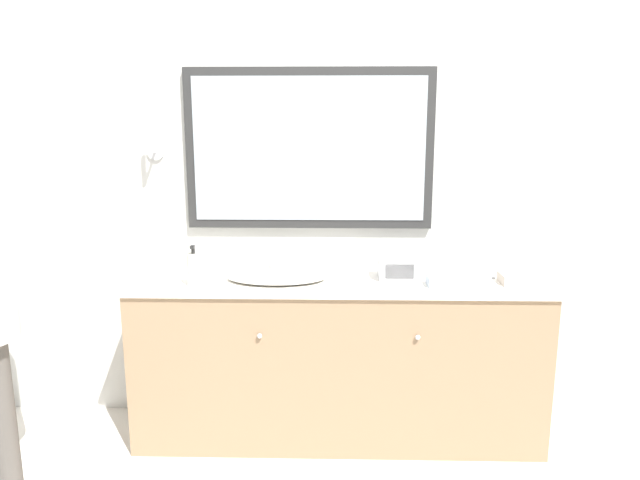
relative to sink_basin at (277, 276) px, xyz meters
name	(u,v)px	position (x,y,z in m)	size (l,w,h in m)	color
ground_plane	(338,462)	(0.31, -0.24, -0.88)	(14.00, 14.00, 0.00)	silver
wall_back	(337,189)	(0.30, 0.30, 0.41)	(8.00, 0.18, 2.55)	silver
vanity_counter	(338,358)	(0.31, 0.02, -0.45)	(2.12, 0.51, 0.86)	#937556
sink_basin	(277,276)	(0.00, 0.00, 0.00)	(0.49, 0.36, 0.17)	silver
soap_bottle	(194,269)	(-0.39, -0.12, 0.06)	(0.07, 0.07, 0.20)	beige
appliance_box	(398,268)	(0.61, 0.03, 0.04)	(0.20, 0.15, 0.11)	#BCBCC1
picture_frame	(446,263)	(0.86, 0.11, 0.04)	(0.10, 0.01, 0.13)	#B2B2B7
hand_towel_near_sink	(517,279)	(1.18, -0.05, 0.01)	(0.16, 0.13, 0.05)	#B7A899
hand_towel_far_corner	(446,281)	(0.83, -0.09, 0.00)	(0.18, 0.11, 0.05)	#A8B7C6
metal_tray	(478,275)	(1.02, 0.09, -0.01)	(0.15, 0.09, 0.01)	#ADADB2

